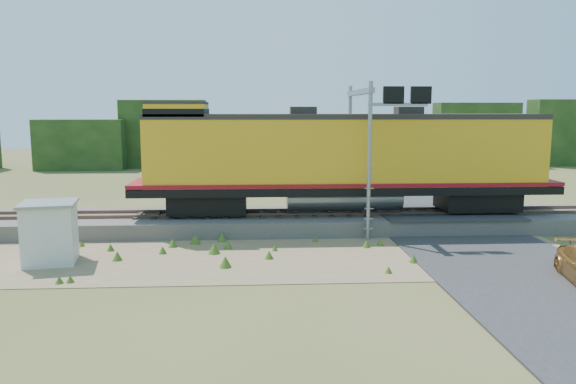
{
  "coord_description": "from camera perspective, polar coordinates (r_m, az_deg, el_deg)",
  "views": [
    {
      "loc": [
        -2.96,
        -22.78,
        6.18
      ],
      "look_at": [
        -1.48,
        3.0,
        2.4
      ],
      "focal_mm": 35.0,
      "sensor_mm": 36.0,
      "label": 1
    }
  ],
  "objects": [
    {
      "name": "rails",
      "position": [
        29.41,
        2.55,
        -2.06
      ],
      "size": [
        70.0,
        1.54,
        0.16
      ],
      "color": "brown",
      "rests_on": "ballast"
    },
    {
      "name": "tree_line_north",
      "position": [
        60.93,
        -0.49,
        5.4
      ],
      "size": [
        130.0,
        3.0,
        6.5
      ],
      "color": "black",
      "rests_on": "ground"
    },
    {
      "name": "dirt_shoulder",
      "position": [
        24.1,
        -0.89,
        -6.49
      ],
      "size": [
        26.0,
        8.0,
        0.03
      ],
      "primitive_type": "cube",
      "color": "#8C7754",
      "rests_on": "ground"
    },
    {
      "name": "locomotive",
      "position": [
        29.2,
        5.18,
        3.5
      ],
      "size": [
        21.84,
        3.33,
        5.63
      ],
      "color": "black",
      "rests_on": "rails"
    },
    {
      "name": "ballast",
      "position": [
        29.5,
        2.55,
        -2.98
      ],
      "size": [
        70.0,
        5.0,
        0.8
      ],
      "primitive_type": "cube",
      "color": "slate",
      "rests_on": "ground"
    },
    {
      "name": "road",
      "position": [
        26.26,
        19.21,
        -5.56
      ],
      "size": [
        7.0,
        66.0,
        0.86
      ],
      "color": "#38383A",
      "rests_on": "ground"
    },
    {
      "name": "ground",
      "position": [
        23.79,
        4.01,
        -6.75
      ],
      "size": [
        140.0,
        140.0,
        0.0
      ],
      "primitive_type": "plane",
      "color": "#475123",
      "rests_on": "ground"
    },
    {
      "name": "weed_clumps",
      "position": [
        23.71,
        -4.5,
        -6.81
      ],
      "size": [
        15.0,
        6.2,
        0.56
      ],
      "primitive_type": null,
      "color": "#3D611B",
      "rests_on": "ground"
    },
    {
      "name": "signal_gantry",
      "position": [
        28.68,
        8.26,
        7.09
      ],
      "size": [
        2.98,
        6.2,
        7.51
      ],
      "color": "gray",
      "rests_on": "ground"
    },
    {
      "name": "shed",
      "position": [
        24.69,
        -23.03,
        -3.8
      ],
      "size": [
        2.47,
        2.47,
        2.52
      ],
      "rotation": [
        0.0,
        0.0,
        0.18
      ],
      "color": "silver",
      "rests_on": "ground"
    }
  ]
}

